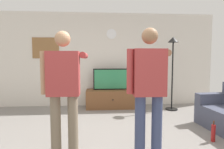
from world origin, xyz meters
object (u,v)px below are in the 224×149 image
floor_lamp (173,58)px  beverage_bottle (213,133)px  person_standing_nearer_lamp (64,86)px  person_standing_nearer_couch (149,86)px  framed_picture (46,48)px  tv_stand (112,99)px  wall_clock (111,34)px  television (112,79)px

floor_lamp → beverage_bottle: (-0.09, -1.97, -1.25)m
person_standing_nearer_lamp → person_standing_nearer_couch: person_standing_nearer_couch is taller
floor_lamp → person_standing_nearer_couch: (-1.31, -2.43, -0.40)m
person_standing_nearer_lamp → person_standing_nearer_couch: 1.15m
person_standing_nearer_couch → beverage_bottle: size_ratio=5.02×
framed_picture → tv_stand: bearing=-9.0°
tv_stand → person_standing_nearer_lamp: person_standing_nearer_lamp is taller
wall_clock → beverage_bottle: bearing=-59.9°
person_standing_nearer_couch → tv_stand: bearing=95.8°
tv_stand → framed_picture: framed_picture is taller
wall_clock → floor_lamp: 1.85m
floor_lamp → person_standing_nearer_couch: bearing=-118.4°
framed_picture → floor_lamp: size_ratio=0.38×
floor_lamp → person_standing_nearer_lamp: bearing=-137.5°
tv_stand → person_standing_nearer_couch: bearing=-84.2°
tv_stand → wall_clock: (-0.00, 0.29, 1.84)m
tv_stand → framed_picture: size_ratio=1.96×
beverage_bottle → tv_stand: bearing=123.1°
person_standing_nearer_couch → floor_lamp: bearing=61.6°
television → person_standing_nearer_lamp: (-0.86, -2.62, 0.18)m
framed_picture → wall_clock: bearing=-0.2°
framed_picture → floor_lamp: framed_picture is taller
framed_picture → beverage_bottle: 4.53m
floor_lamp → beverage_bottle: bearing=-92.6°
television → person_standing_nearer_lamp: size_ratio=0.61×
tv_stand → framed_picture: 2.38m
framed_picture → person_standing_nearer_lamp: bearing=-70.5°
tv_stand → beverage_bottle: 2.75m
wall_clock → person_standing_nearer_lamp: 3.19m
framed_picture → beverage_bottle: (3.38, -2.60, -1.54)m
tv_stand → beverage_bottle: bearing=-56.9°
wall_clock → television: bearing=-90.0°
tv_stand → television: bearing=90.0°
wall_clock → person_standing_nearer_lamp: wall_clock is taller
floor_lamp → person_standing_nearer_couch: size_ratio=1.11×
wall_clock → framed_picture: bearing=179.8°
tv_stand → person_standing_nearer_lamp: (-0.86, -2.58, 0.73)m
wall_clock → person_standing_nearer_couch: wall_clock is taller
television → floor_lamp: floor_lamp is taller
tv_stand → person_standing_nearer_lamp: 2.81m
tv_stand → floor_lamp: bearing=-11.8°
person_standing_nearer_couch → wall_clock: bearing=95.3°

